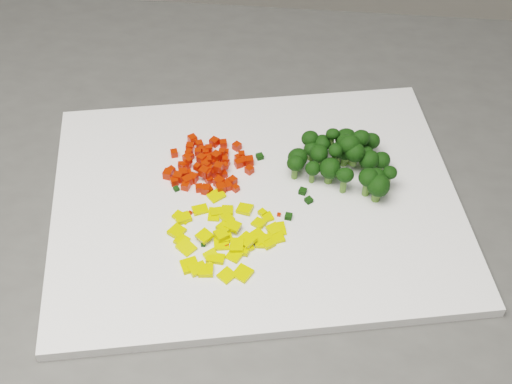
{
  "coord_description": "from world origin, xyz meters",
  "views": [
    {
      "loc": [
        0.15,
        -0.0,
        1.5
      ],
      "look_at": [
        0.14,
        0.55,
        0.92
      ],
      "focal_mm": 50.0,
      "sensor_mm": 36.0,
      "label": 1
    }
  ],
  "objects_px": {
    "carrot_pile": "(207,159)",
    "pepper_pile": "(228,230)",
    "cutting_board": "(256,202)",
    "counter_block": "(267,383)",
    "broccoli_pile": "(345,151)"
  },
  "relations": [
    {
      "from": "carrot_pile",
      "to": "pepper_pile",
      "type": "relative_size",
      "value": 0.86
    },
    {
      "from": "counter_block",
      "to": "broccoli_pile",
      "type": "distance_m",
      "value": 0.5
    },
    {
      "from": "pepper_pile",
      "to": "cutting_board",
      "type": "bearing_deg",
      "value": 62.22
    },
    {
      "from": "counter_block",
      "to": "broccoli_pile",
      "type": "xyz_separation_m",
      "value": [
        0.08,
        0.02,
        0.49
      ]
    },
    {
      "from": "carrot_pile",
      "to": "cutting_board",
      "type": "bearing_deg",
      "value": -40.51
    },
    {
      "from": "cutting_board",
      "to": "pepper_pile",
      "type": "height_order",
      "value": "pepper_pile"
    },
    {
      "from": "cutting_board",
      "to": "pepper_pile",
      "type": "xyz_separation_m",
      "value": [
        -0.03,
        -0.05,
        0.01
      ]
    },
    {
      "from": "cutting_board",
      "to": "pepper_pile",
      "type": "relative_size",
      "value": 3.88
    },
    {
      "from": "broccoli_pile",
      "to": "cutting_board",
      "type": "bearing_deg",
      "value": -154.35
    },
    {
      "from": "counter_block",
      "to": "cutting_board",
      "type": "bearing_deg",
      "value": -126.43
    },
    {
      "from": "counter_block",
      "to": "pepper_pile",
      "type": "height_order",
      "value": "pepper_pile"
    },
    {
      "from": "counter_block",
      "to": "pepper_pile",
      "type": "bearing_deg",
      "value": -120.58
    },
    {
      "from": "cutting_board",
      "to": "carrot_pile",
      "type": "height_order",
      "value": "carrot_pile"
    },
    {
      "from": "cutting_board",
      "to": "broccoli_pile",
      "type": "distance_m",
      "value": 0.12
    },
    {
      "from": "counter_block",
      "to": "cutting_board",
      "type": "distance_m",
      "value": 0.46
    }
  ]
}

